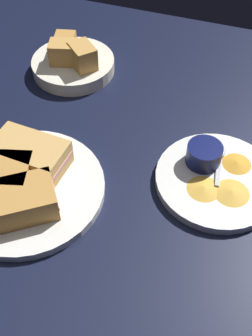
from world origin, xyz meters
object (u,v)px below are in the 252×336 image
sandwich_half_near (30,154)px  bread_basket_rear (73,62)px  ramekin_dark_sauce (7,207)px  spoon_by_gravy_ramekin (219,156)px  plate_sandwich_main (26,189)px  ramekin_light_gravy (204,154)px  sandwich_half_extra (14,202)px  plate_chips_companion (217,180)px  spoon_by_dark_ramekin (31,192)px

sandwich_half_near → bread_basket_rear: bearing=99.7°
ramekin_dark_sauce → spoon_by_gravy_ramekin: (29.57, 23.60, -1.83)cm
plate_sandwich_main → ramekin_dark_sauce: 6.83cm
ramekin_light_gravy → bread_basket_rear: (-33.77, 18.84, -1.09)cm
ramekin_dark_sauce → sandwich_half_extra: bearing=56.5°
ramekin_dark_sauce → ramekin_light_gravy: ramekin_dark_sauce is taller
sandwich_half_near → spoon_by_gravy_ramekin: size_ratio=1.38×
plate_chips_companion → spoon_by_gravy_ramekin: spoon_by_gravy_ramekin is taller
plate_sandwich_main → spoon_by_gravy_ramekin: bearing=30.1°
spoon_by_dark_ramekin → spoon_by_gravy_ramekin: 33.95cm
plate_chips_companion → spoon_by_gravy_ramekin: (-0.61, 4.64, 1.16)cm
sandwich_half_near → ramekin_dark_sauce: (1.80, -11.14, -0.21)cm
ramekin_dark_sauce → bread_basket_rear: 41.09cm
ramekin_dark_sauce → plate_chips_companion: ramekin_dark_sauce is taller
plate_sandwich_main → sandwich_half_near: (-1.26, 5.03, 3.20)cm
plate_sandwich_main → plate_chips_companion: 33.29cm
ramekin_dark_sauce → spoon_by_dark_ramekin: bearing=77.2°
sandwich_half_near → spoon_by_gravy_ramekin: 33.81cm
plate_chips_companion → bread_basket_rear: bearing=149.8°
spoon_by_gravy_ramekin → sandwich_half_extra: bearing=-142.0°
plate_sandwich_main → ramekin_dark_sauce: size_ratio=4.41×
sandwich_half_extra → ramekin_dark_sauce: bearing=-123.5°
plate_sandwich_main → sandwich_half_extra: sandwich_half_extra is taller
plate_chips_companion → spoon_by_gravy_ramekin: 4.82cm
spoon_by_dark_ramekin → plate_sandwich_main: bearing=147.0°
plate_sandwich_main → sandwich_half_near: sandwich_half_near is taller
spoon_by_dark_ramekin → plate_chips_companion: size_ratio=0.46×
sandwich_half_near → bread_basket_rear: size_ratio=0.74×
sandwich_half_near → spoon_by_dark_ramekin: size_ratio=1.38×
sandwich_half_near → spoon_by_dark_ramekin: sandwich_half_near is taller
plate_sandwich_main → sandwich_half_extra: bearing=-75.9°
plate_sandwich_main → spoon_by_dark_ramekin: 2.32cm
sandwich_half_extra → ramekin_light_gravy: 33.32cm
plate_sandwich_main → spoon_by_dark_ramekin: spoon_by_dark_ramekin is taller
sandwich_half_extra → spoon_by_gravy_ramekin: (28.85, 22.51, -2.04)cm
ramekin_dark_sauce → plate_sandwich_main: bearing=95.1°
sandwich_half_extra → ramekin_light_gravy: size_ratio=2.38×
ramekin_light_gravy → sandwich_half_extra: bearing=-141.9°
sandwich_half_extra → plate_chips_companion: (29.46, 17.87, -3.20)cm
spoon_by_dark_ramekin → ramekin_light_gravy: size_ratio=1.58×
ramekin_dark_sauce → ramekin_light_gravy: bearing=38.8°
plate_sandwich_main → sandwich_half_extra: (1.26, -5.03, 3.20)cm
spoon_by_gravy_ramekin → ramekin_light_gravy: bearing=-143.6°
sandwich_half_near → ramekin_light_gravy: (28.73, 10.51, -0.37)cm
sandwich_half_near → ramekin_dark_sauce: 11.29cm
plate_sandwich_main → sandwich_half_near: 6.09cm
ramekin_light_gravy → spoon_by_gravy_ramekin: 3.67cm
plate_sandwich_main → sandwich_half_extra: 6.09cm
sandwich_half_extra → bread_basket_rear: bearing=100.9°
ramekin_dark_sauce → spoon_by_dark_ramekin: (1.14, 5.02, -1.83)cm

